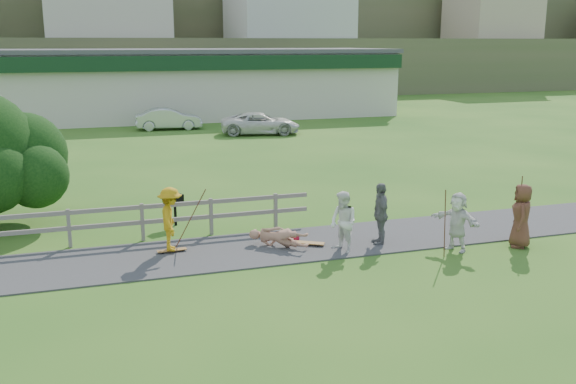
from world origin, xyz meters
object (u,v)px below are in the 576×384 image
object	(u,v)px
spectator_c	(521,216)
car_white	(260,123)
spectator_b	(380,214)
car_silver	(169,119)
skater_fallen	(278,237)
bbq	(175,210)
spectator_a	(343,222)
spectator_d	(457,222)
skater_rider	(171,223)

from	to	relation	value
spectator_c	car_white	xyz separation A→B (m)	(-0.81, 23.98, -0.22)
spectator_b	car_silver	bearing A→B (deg)	-163.90
skater_fallen	bbq	xyz separation A→B (m)	(-2.39, 3.16, 0.19)
skater_fallen	car_white	bearing A→B (deg)	26.30
spectator_b	car_white	xyz separation A→B (m)	(2.81, 22.56, -0.21)
spectator_a	car_silver	bearing A→B (deg)	162.77
car_white	car_silver	bearing A→B (deg)	63.35
car_white	bbq	world-z (taller)	car_white
skater_fallen	car_silver	xyz separation A→B (m)	(0.52, 26.04, 0.39)
spectator_d	spectator_b	bearing A→B (deg)	-147.02
skater_fallen	skater_rider	bearing A→B (deg)	121.75
skater_fallen	spectator_d	size ratio (longest dim) A/B	1.04
skater_fallen	bbq	bearing A→B (deg)	77.81
spectator_b	spectator_c	distance (m)	3.89
bbq	skater_rider	bearing A→B (deg)	-123.03
skater_fallen	car_white	size ratio (longest dim) A/B	0.35
car_white	skater_fallen	bearing A→B (deg)	177.15
spectator_c	car_white	size ratio (longest dim) A/B	0.37
spectator_c	skater_rider	bearing A→B (deg)	-73.55
skater_fallen	car_white	xyz separation A→B (m)	(5.64, 22.01, 0.37)
spectator_a	bbq	xyz separation A→B (m)	(-3.95, 4.06, -0.35)
car_silver	bbq	size ratio (longest dim) A/B	4.30
spectator_d	car_silver	world-z (taller)	spectator_d
spectator_d	spectator_c	bearing A→B (deg)	58.36
spectator_b	spectator_d	distance (m)	2.10
spectator_b	car_white	distance (m)	22.74
skater_fallen	spectator_d	world-z (taller)	spectator_d
bbq	car_white	bearing A→B (deg)	44.34
car_white	skater_rider	bearing A→B (deg)	169.93
spectator_a	skater_rider	bearing A→B (deg)	-126.42
skater_fallen	spectator_b	bearing A→B (deg)	-60.42
car_silver	bbq	bearing A→B (deg)	176.96
bbq	car_silver	bearing A→B (deg)	60.16
skater_rider	car_silver	size ratio (longest dim) A/B	0.41
spectator_d	skater_fallen	bearing A→B (deg)	-134.10
spectator_a	spectator_b	world-z (taller)	spectator_b
spectator_d	bbq	distance (m)	8.51
skater_fallen	bbq	size ratio (longest dim) A/B	1.71
spectator_b	car_silver	xyz separation A→B (m)	(-2.31, 26.59, -0.19)
spectator_d	car_silver	bearing A→B (deg)	164.69
spectator_b	bbq	bearing A→B (deg)	-114.29
spectator_c	car_silver	distance (m)	28.63
car_white	bbq	distance (m)	20.49
spectator_c	car_silver	world-z (taller)	spectator_c
car_silver	car_white	size ratio (longest dim) A/B	0.88
skater_rider	spectator_b	world-z (taller)	spectator_b
skater_rider	spectator_b	xyz separation A→B (m)	(5.72, -1.01, 0.02)
skater_rider	spectator_c	size ratio (longest dim) A/B	0.97
skater_fallen	car_white	distance (m)	22.72
bbq	spectator_b	bearing A→B (deg)	-58.01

